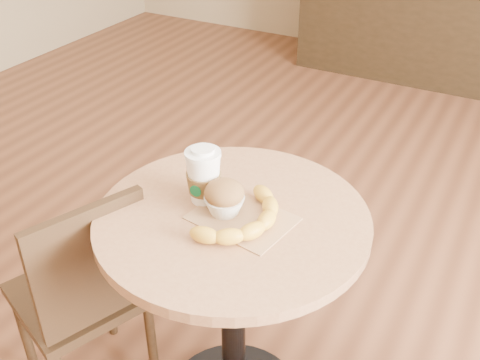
{
  "coord_description": "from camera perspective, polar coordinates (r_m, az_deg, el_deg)",
  "views": [
    {
      "loc": [
        0.48,
        -0.93,
        1.58
      ],
      "look_at": [
        -0.08,
        0.1,
        0.83
      ],
      "focal_mm": 42.0,
      "sensor_mm": 36.0,
      "label": 1
    }
  ],
  "objects": [
    {
      "name": "muffin",
      "position": [
        1.38,
        -1.61,
        -1.8
      ],
      "size": [
        0.1,
        0.1,
        0.09
      ],
      "color": "silver",
      "rests_on": "kraft_bag"
    },
    {
      "name": "kraft_bag",
      "position": [
        1.39,
        0.23,
        -3.9
      ],
      "size": [
        0.26,
        0.21,
        0.0
      ],
      "primitive_type": "cube",
      "rotation": [
        0.0,
        0.0,
        -0.16
      ],
      "color": "#A2764E",
      "rests_on": "cafe_table"
    },
    {
      "name": "coffee_cup",
      "position": [
        1.42,
        -3.71,
        0.27
      ],
      "size": [
        0.09,
        0.09,
        0.15
      ],
      "rotation": [
        0.0,
        0.0,
        0.07
      ],
      "color": "white",
      "rests_on": "cafe_table"
    },
    {
      "name": "banana",
      "position": [
        1.36,
        0.57,
        -3.77
      ],
      "size": [
        0.25,
        0.33,
        0.04
      ],
      "primitive_type": null,
      "rotation": [
        0.0,
        0.0,
        -0.29
      ],
      "color": "gold",
      "rests_on": "kraft_bag"
    },
    {
      "name": "cafe_table",
      "position": [
        1.55,
        -0.72,
        -10.11
      ],
      "size": [
        0.69,
        0.69,
        0.75
      ],
      "color": "black",
      "rests_on": "ground"
    },
    {
      "name": "service_counter",
      "position": [
        4.27,
        22.07,
        16.02
      ],
      "size": [
        2.3,
        0.65,
        1.04
      ],
      "color": "black",
      "rests_on": "ground"
    },
    {
      "name": "chair_left",
      "position": [
        1.71,
        -15.5,
        -11.07
      ],
      "size": [
        0.45,
        0.45,
        0.78
      ],
      "rotation": [
        0.0,
        0.0,
        -1.95
      ],
      "color": "#342212",
      "rests_on": "ground"
    }
  ]
}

